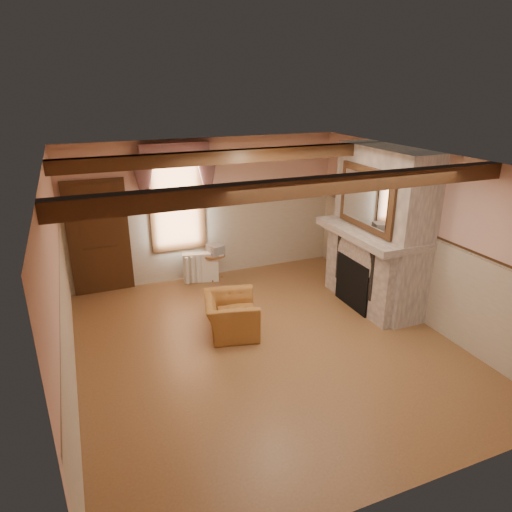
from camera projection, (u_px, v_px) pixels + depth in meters
name	position (u px, v px, depth m)	size (l,w,h in m)	color
floor	(265.00, 344.00, 7.02)	(5.50, 6.00, 0.01)	brown
ceiling	(267.00, 161.00, 6.02)	(5.50, 6.00, 0.01)	silver
wall_back	(207.00, 209.00, 9.12)	(5.50, 0.02, 2.80)	#DAA796
wall_front	(404.00, 377.00, 3.93)	(5.50, 0.02, 2.80)	#DAA796
wall_left	(59.00, 291.00, 5.55)	(0.02, 6.00, 2.80)	#DAA796
wall_right	(420.00, 237.00, 7.49)	(0.02, 6.00, 2.80)	#DAA796
wainscot	(266.00, 301.00, 6.75)	(5.50, 6.00, 1.50)	beige
chair_rail	(266.00, 253.00, 6.48)	(5.50, 6.00, 0.08)	black
firebox	(356.00, 283.00, 8.08)	(0.20, 0.95, 0.90)	black
armchair	(231.00, 315.00, 7.26)	(0.94, 0.82, 0.61)	#9E662D
side_table	(214.00, 266.00, 9.27)	(0.48, 0.48, 0.55)	brown
book_stack	(215.00, 249.00, 9.11)	(0.26, 0.32, 0.20)	#B7AD8C
radiator	(201.00, 267.00, 9.16)	(0.70, 0.18, 0.60)	white
bowl	(366.00, 224.00, 7.97)	(0.33, 0.33, 0.08)	brown
mantel_clock	(349.00, 213.00, 8.43)	(0.14, 0.24, 0.20)	black
oil_lamp	(352.00, 212.00, 8.32)	(0.11, 0.11, 0.28)	gold
candle_red	(404.00, 238.00, 7.10)	(0.06, 0.06, 0.16)	#A3141E
jar_yellow	(380.00, 229.00, 7.62)	(0.06, 0.06, 0.12)	gold
fireplace	(381.00, 229.00, 7.90)	(0.85, 2.00, 2.80)	gray
mantel	(372.00, 232.00, 7.85)	(1.05, 2.05, 0.12)	gray
overmantel_mirror	(366.00, 199.00, 7.56)	(0.06, 1.44, 1.04)	silver
door	(99.00, 240.00, 8.45)	(1.10, 0.10, 2.10)	black
window	(177.00, 200.00, 8.79)	(1.06, 0.08, 2.02)	white
window_drapes	(176.00, 170.00, 8.50)	(1.30, 0.14, 1.40)	gray
ceiling_beam_front	(310.00, 187.00, 5.02)	(5.50, 0.18, 0.20)	black
ceiling_beam_back	(236.00, 156.00, 7.10)	(5.50, 0.18, 0.20)	black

